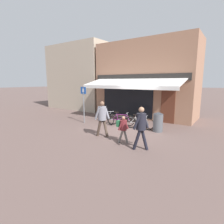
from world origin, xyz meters
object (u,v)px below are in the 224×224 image
at_px(bicycle_purple, 120,119).
at_px(pedestrian_second_adult, 141,124).
at_px(bicycle_silver, 139,123).
at_px(pedestrian_child, 123,126).
at_px(pedestrian_adult, 102,115).
at_px(litter_bin, 158,122).
at_px(bicycle_black, 107,117).
at_px(parking_sign, 84,101).

xyz_separation_m(bicycle_purple, pedestrian_second_adult, (2.76, -2.91, 0.68)).
distance_m(bicycle_silver, pedestrian_child, 2.52).
distance_m(bicycle_silver, pedestrian_adult, 2.56).
height_order(bicycle_silver, litter_bin, litter_bin).
relative_size(pedestrian_adult, litter_bin, 1.64).
relative_size(bicycle_black, bicycle_purple, 0.96).
relative_size(pedestrian_second_adult, parking_sign, 0.72).
xyz_separation_m(pedestrian_child, parking_sign, (-4.04, 1.76, 0.74)).
height_order(pedestrian_second_adult, parking_sign, parking_sign).
bearing_deg(litter_bin, bicycle_black, -179.11).
bearing_deg(parking_sign, bicycle_purple, 19.67).
bearing_deg(bicycle_purple, litter_bin, -15.57).
bearing_deg(bicycle_silver, pedestrian_adult, -119.33).
relative_size(litter_bin, parking_sign, 0.45).
bearing_deg(bicycle_black, bicycle_silver, 24.82).
height_order(pedestrian_adult, parking_sign, parking_sign).
bearing_deg(parking_sign, pedestrian_adult, -30.17).
distance_m(bicycle_purple, bicycle_silver, 1.35).
distance_m(pedestrian_adult, parking_sign, 3.22).
bearing_deg(pedestrian_child, bicycle_black, 130.63).
bearing_deg(bicycle_purple, pedestrian_adult, -94.04).
xyz_separation_m(bicycle_silver, pedestrian_second_adult, (1.42, -2.79, 0.68)).
relative_size(bicycle_purple, parking_sign, 0.72).
distance_m(litter_bin, parking_sign, 4.87).
bearing_deg(parking_sign, pedestrian_child, -23.60).
height_order(bicycle_purple, pedestrian_second_adult, pedestrian_second_adult).
xyz_separation_m(pedestrian_second_adult, parking_sign, (-5.06, 2.09, 0.42)).
bearing_deg(bicycle_silver, bicycle_black, 170.60).
bearing_deg(pedestrian_child, litter_bin, 68.29).
relative_size(bicycle_black, parking_sign, 0.69).
xyz_separation_m(bicycle_purple, pedestrian_child, (1.74, -2.59, 0.37)).
bearing_deg(bicycle_silver, pedestrian_child, -89.35).
height_order(pedestrian_child, pedestrian_second_adult, pedestrian_second_adult).
bearing_deg(pedestrian_child, pedestrian_second_adult, -24.36).
bearing_deg(parking_sign, pedestrian_second_adult, -22.40).
height_order(pedestrian_second_adult, litter_bin, pedestrian_second_adult).
relative_size(bicycle_purple, bicycle_silver, 1.01).
height_order(pedestrian_adult, pedestrian_second_adult, pedestrian_adult).
bearing_deg(pedestrian_adult, pedestrian_second_adult, -1.54).
relative_size(pedestrian_adult, pedestrian_child, 1.47).
distance_m(bicycle_black, parking_sign, 1.85).
distance_m(pedestrian_adult, pedestrian_child, 1.32).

